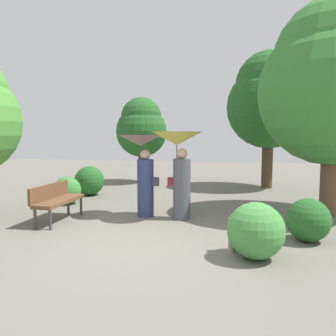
{
  "coord_description": "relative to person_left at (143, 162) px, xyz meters",
  "views": [
    {
      "loc": [
        1.6,
        -5.17,
        1.86
      ],
      "look_at": [
        0.0,
        2.66,
        1.11
      ],
      "focal_mm": 34.74,
      "sensor_mm": 36.0,
      "label": 1
    }
  ],
  "objects": [
    {
      "name": "ground_plane",
      "position": [
        0.5,
        -2.16,
        -1.3
      ],
      "size": [
        40.0,
        40.0,
        0.0
      ],
      "primitive_type": "plane",
      "color": "#6B665B"
    },
    {
      "name": "person_left",
      "position": [
        0.0,
        0.0,
        0.0
      ],
      "size": [
        1.01,
        1.01,
        1.92
      ],
      "rotation": [
        0.0,
        0.0,
        1.55
      ],
      "color": "navy",
      "rests_on": "ground"
    },
    {
      "name": "person_right",
      "position": [
        0.87,
        -0.09,
        0.13
      ],
      "size": [
        1.15,
        1.15,
        1.99
      ],
      "rotation": [
        0.0,
        0.0,
        1.55
      ],
      "color": "#474C56",
      "rests_on": "ground"
    },
    {
      "name": "park_bench",
      "position": [
        -1.77,
        -0.84,
        -0.79
      ],
      "size": [
        0.5,
        1.5,
        0.83
      ],
      "rotation": [
        0.0,
        0.0,
        1.57
      ],
      "color": "#38383D",
      "rests_on": "ground"
    },
    {
      "name": "tree_near_left",
      "position": [
        -1.65,
        5.59,
        0.99
      ],
      "size": [
        2.08,
        2.08,
        3.51
      ],
      "color": "brown",
      "rests_on": "ground"
    },
    {
      "name": "tree_near_right",
      "position": [
        4.34,
        1.03,
        1.88
      ],
      "size": [
        3.44,
        3.44,
        5.08
      ],
      "color": "brown",
      "rests_on": "ground"
    },
    {
      "name": "tree_mid_right",
      "position": [
        3.3,
        5.12,
        1.93
      ],
      "size": [
        3.03,
        3.03,
        4.99
      ],
      "color": "#4C3823",
      "rests_on": "ground"
    },
    {
      "name": "bush_path_left",
      "position": [
        2.45,
        -2.29,
        -0.86
      ],
      "size": [
        0.88,
        0.88,
        0.88
      ],
      "primitive_type": "sphere",
      "color": "#428C3D",
      "rests_on": "ground"
    },
    {
      "name": "bush_path_right",
      "position": [
        -2.48,
        0.93,
        -0.92
      ],
      "size": [
        0.78,
        0.78,
        0.78
      ],
      "primitive_type": "sphere",
      "color": "#387F33",
      "rests_on": "ground"
    },
    {
      "name": "bush_behind_bench",
      "position": [
        3.42,
        -1.24,
        -0.91
      ],
      "size": [
        0.78,
        0.78,
        0.78
      ],
      "primitive_type": "sphere",
      "color": "#235B23",
      "rests_on": "ground"
    },
    {
      "name": "bush_far_side",
      "position": [
        -2.48,
        2.37,
        -0.83
      ],
      "size": [
        0.95,
        0.95,
        0.95
      ],
      "primitive_type": "sphere",
      "color": "#235B23",
      "rests_on": "ground"
    },
    {
      "name": "path_marker_post",
      "position": [
        2.09,
        -2.06,
        -1.02
      ],
      "size": [
        0.12,
        0.12,
        0.57
      ],
      "primitive_type": "cylinder",
      "color": "gray",
      "rests_on": "ground"
    }
  ]
}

